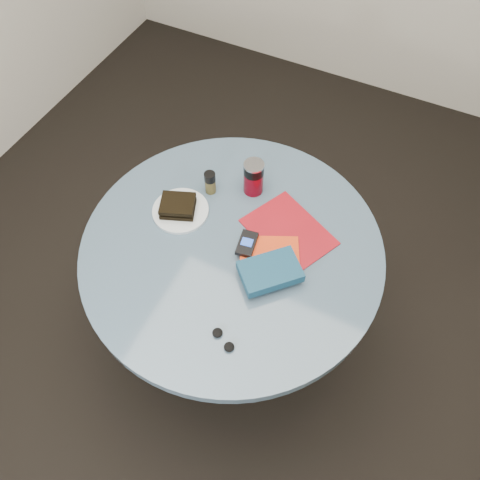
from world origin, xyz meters
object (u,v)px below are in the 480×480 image
at_px(sandwich, 178,206).
at_px(mp3_player, 247,244).
at_px(plate, 181,211).
at_px(novel, 270,271).
at_px(magazine, 289,232).
at_px(table, 232,270).
at_px(headphones, 223,340).
at_px(soda_can, 254,177).
at_px(red_book, 269,253).
at_px(pepper_grinder, 210,182).

bearing_deg(sandwich, mp3_player, -6.62).
bearing_deg(plate, novel, -15.01).
height_order(sandwich, magazine, sandwich).
distance_m(table, magazine, 0.26).
relative_size(table, novel, 5.47).
distance_m(table, headphones, 0.37).
distance_m(soda_can, red_book, 0.29).
distance_m(plate, magazine, 0.38).
bearing_deg(sandwich, headphones, -44.71).
relative_size(table, sandwich, 7.05).
xyz_separation_m(plate, soda_can, (0.18, 0.20, 0.06)).
height_order(sandwich, novel, novel).
xyz_separation_m(soda_can, headphones, (0.16, -0.55, -0.06)).
relative_size(soda_can, novel, 0.72).
bearing_deg(headphones, soda_can, 106.61).
xyz_separation_m(sandwich, soda_can, (0.19, 0.20, 0.03)).
height_order(sandwich, red_book, sandwich).
height_order(plate, magazine, plate).
bearing_deg(pepper_grinder, red_book, -27.68).
distance_m(red_book, novel, 0.09).
relative_size(soda_can, pepper_grinder, 1.47).
relative_size(plate, novel, 1.06).
relative_size(sandwich, red_book, 0.75).
bearing_deg(pepper_grinder, mp3_player, -36.43).
bearing_deg(headphones, novel, 82.19).
distance_m(magazine, mp3_player, 0.16).
xyz_separation_m(mp3_player, headphones, (0.08, -0.32, -0.02)).
distance_m(sandwich, novel, 0.40).
xyz_separation_m(magazine, novel, (0.01, -0.19, 0.04)).
relative_size(pepper_grinder, novel, 0.49).
bearing_deg(sandwich, plate, 24.42).
height_order(table, red_book, red_book).
height_order(soda_can, novel, soda_can).
distance_m(sandwich, red_book, 0.36).
height_order(magazine, novel, novel).
xyz_separation_m(table, novel, (0.16, -0.06, 0.20)).
bearing_deg(mp3_player, plate, 172.66).
height_order(plate, sandwich, sandwich).
distance_m(red_book, mp3_player, 0.08).
relative_size(table, red_book, 5.28).
bearing_deg(novel, magazine, 48.89).
relative_size(sandwich, pepper_grinder, 1.57).
bearing_deg(magazine, soda_can, 174.77).
distance_m(table, red_book, 0.22).
bearing_deg(table, mp3_player, 11.86).
height_order(soda_can, mp3_player, soda_can).
height_order(plate, pepper_grinder, pepper_grinder).
height_order(sandwich, soda_can, soda_can).
xyz_separation_m(plate, pepper_grinder, (0.05, 0.13, 0.04)).
xyz_separation_m(pepper_grinder, headphones, (0.30, -0.48, -0.04)).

